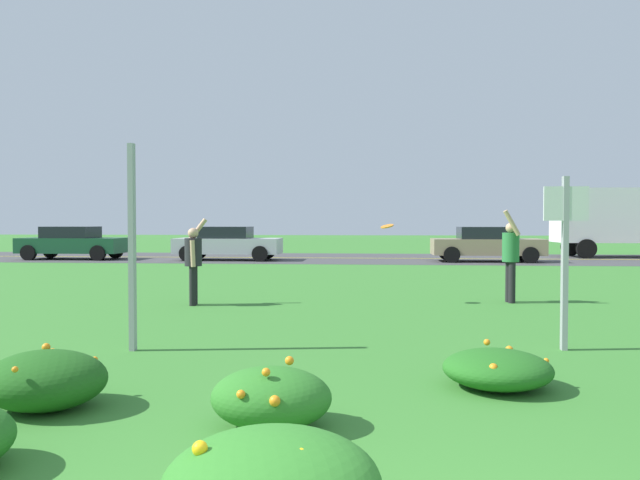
% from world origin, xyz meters
% --- Properties ---
extents(ground_plane, '(120.00, 120.00, 0.00)m').
position_xyz_m(ground_plane, '(0.00, 12.70, 0.00)').
color(ground_plane, '#387A2D').
extents(highway_strip, '(120.00, 8.16, 0.01)m').
position_xyz_m(highway_strip, '(0.00, 25.40, 0.00)').
color(highway_strip, '#424244').
rests_on(highway_strip, ground).
extents(highway_center_stripe, '(120.00, 0.16, 0.00)m').
position_xyz_m(highway_center_stripe, '(0.00, 25.40, 0.01)').
color(highway_center_stripe, yellow).
rests_on(highway_center_stripe, ground).
extents(daylily_clump_mid_center, '(1.08, 1.03, 0.43)m').
position_xyz_m(daylily_clump_mid_center, '(1.28, 4.04, 0.19)').
color(daylily_clump_mid_center, '#23661E').
rests_on(daylily_clump_mid_center, ground).
extents(daylily_clump_front_left, '(1.08, 0.94, 0.55)m').
position_xyz_m(daylily_clump_front_left, '(-2.85, 2.98, 0.26)').
color(daylily_clump_front_left, '#1E5619').
rests_on(daylily_clump_front_left, ground).
extents(daylily_clump_front_center, '(0.98, 0.81, 0.54)m').
position_xyz_m(daylily_clump_front_center, '(-0.77, 2.68, 0.24)').
color(daylily_clump_front_center, '#2D7526').
rests_on(daylily_clump_front_center, ground).
extents(sign_post_near_path, '(0.07, 0.10, 2.66)m').
position_xyz_m(sign_post_near_path, '(-3.04, 5.41, 1.33)').
color(sign_post_near_path, '#93969B').
rests_on(sign_post_near_path, ground).
extents(sign_post_by_roadside, '(0.56, 0.10, 2.24)m').
position_xyz_m(sign_post_by_roadside, '(2.50, 5.92, 1.37)').
color(sign_post_by_roadside, '#93969B').
rests_on(sign_post_by_roadside, ground).
extents(person_thrower_dark_shirt, '(0.40, 0.52, 1.74)m').
position_xyz_m(person_thrower_dark_shirt, '(-3.52, 9.64, 0.92)').
color(person_thrower_dark_shirt, '#232328').
rests_on(person_thrower_dark_shirt, ground).
extents(person_catcher_green_shirt, '(0.38, 0.52, 1.90)m').
position_xyz_m(person_catcher_green_shirt, '(2.85, 10.58, 0.99)').
color(person_catcher_green_shirt, '#287038').
rests_on(person_catcher_green_shirt, ground).
extents(frisbee_orange, '(0.27, 0.26, 0.13)m').
position_xyz_m(frisbee_orange, '(0.32, 10.18, 1.57)').
color(frisbee_orange, orange).
extents(car_dark_green_leftmost, '(4.50, 2.00, 1.45)m').
position_xyz_m(car_dark_green_leftmost, '(-13.21, 23.56, 0.74)').
color(car_dark_green_leftmost, '#194C2D').
rests_on(car_dark_green_leftmost, ground).
extents(car_silver_center_left, '(4.50, 2.00, 1.45)m').
position_xyz_m(car_silver_center_left, '(-6.22, 23.56, 0.74)').
color(car_silver_center_left, '#B7BABF').
rests_on(car_silver_center_left, ground).
extents(car_tan_center_right, '(4.50, 2.00, 1.45)m').
position_xyz_m(car_tan_center_right, '(4.74, 23.56, 0.74)').
color(car_tan_center_right, '#937F60').
rests_on(car_tan_center_right, ground).
extents(box_truck_black, '(6.70, 2.46, 3.20)m').
position_xyz_m(box_truck_black, '(11.84, 27.24, 1.80)').
color(box_truck_black, black).
rests_on(box_truck_black, ground).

